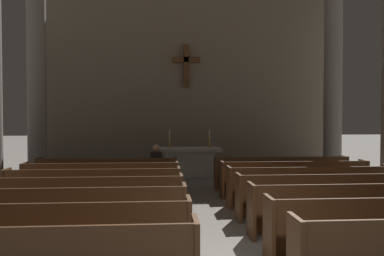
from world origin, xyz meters
The scene contains 18 objects.
pew_left_row_2 centered at (-2.49, 1.10, 0.48)m, with size 3.88×0.50×0.95m.
pew_left_row_3 centered at (-2.49, 2.24, 0.48)m, with size 3.88×0.50×0.95m.
pew_left_row_4 centered at (-2.49, 3.38, 0.48)m, with size 3.88×0.50×0.95m.
pew_left_row_5 centered at (-2.49, 4.51, 0.48)m, with size 3.88×0.50×0.95m.
pew_left_row_6 centered at (-2.49, 5.65, 0.48)m, with size 3.88×0.50×0.95m.
pew_left_row_7 centered at (-2.49, 6.79, 0.48)m, with size 3.88×0.50×0.95m.
pew_right_row_3 centered at (2.49, 2.24, 0.48)m, with size 3.88×0.50×0.95m.
pew_right_row_4 centered at (2.49, 3.38, 0.48)m, with size 3.88×0.50×0.95m.
pew_right_row_5 centered at (2.49, 4.51, 0.48)m, with size 3.88×0.50×0.95m.
pew_right_row_6 centered at (2.49, 5.65, 0.48)m, with size 3.88×0.50×0.95m.
pew_right_row_7 centered at (2.49, 6.79, 0.48)m, with size 3.88×0.50×0.95m.
column_left_third centered at (-5.30, 9.68, 3.31)m, with size 0.98×0.98×6.80m.
column_right_third centered at (5.30, 9.68, 3.31)m, with size 0.98×0.98×6.80m.
altar centered at (0.00, 9.41, 0.53)m, with size 2.20×0.90×1.01m.
candlestick_left centered at (-0.70, 9.41, 1.21)m, with size 0.16×0.16×0.63m.
candlestick_right centered at (0.70, 9.41, 1.21)m, with size 0.16×0.16×0.63m.
apse_with_cross centered at (0.00, 11.61, 3.74)m, with size 11.65×0.45×7.48m.
lone_worshipper centered at (-1.13, 6.83, 0.69)m, with size 0.32×0.43×1.32m.
Camera 1 is at (-0.96, -4.47, 2.11)m, focal length 37.07 mm.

